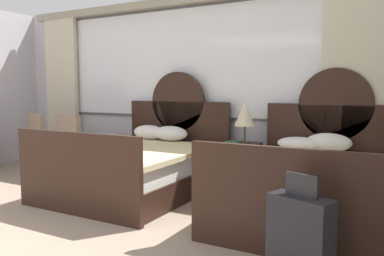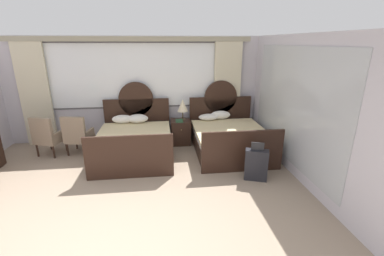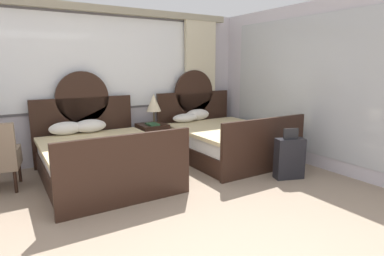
{
  "view_description": "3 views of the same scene",
  "coord_description": "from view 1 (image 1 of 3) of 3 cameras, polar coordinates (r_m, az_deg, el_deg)",
  "views": [
    {
      "loc": [
        2.99,
        -0.78,
        1.32
      ],
      "look_at": [
        1.16,
        2.56,
        0.94
      ],
      "focal_mm": 36.31,
      "sensor_mm": 36.0,
      "label": 1
    },
    {
      "loc": [
        0.65,
        -2.59,
        2.55
      ],
      "look_at": [
        1.31,
        2.84,
        0.75
      ],
      "focal_mm": 24.5,
      "sensor_mm": 36.0,
      "label": 2
    },
    {
      "loc": [
        -1.23,
        -1.37,
        1.68
      ],
      "look_at": [
        1.29,
        2.73,
        0.73
      ],
      "focal_mm": 29.73,
      "sensor_mm": 36.0,
      "label": 3
    }
  ],
  "objects": [
    {
      "name": "armchair_by_window_left",
      "position": [
        6.11,
        -16.57,
        -2.41
      ],
      "size": [
        0.62,
        0.62,
        0.95
      ],
      "color": "#84705B",
      "rests_on": "ground_plane"
    },
    {
      "name": "book_on_nightstand",
      "position": [
        4.97,
        6.02,
        -2.17
      ],
      "size": [
        0.18,
        0.26,
        0.03
      ],
      "color": "#285133",
      "rests_on": "nightstand_between_beds"
    },
    {
      "name": "table_lamp_on_nightstand",
      "position": [
        5.03,
        7.78,
        2.01
      ],
      "size": [
        0.27,
        0.27,
        0.54
      ],
      "color": "brown",
      "rests_on": "nightstand_between_beds"
    },
    {
      "name": "suitcase_on_floor",
      "position": [
        2.8,
        15.57,
        -15.64
      ],
      "size": [
        0.47,
        0.32,
        0.77
      ],
      "color": "black",
      "rests_on": "ground_plane"
    },
    {
      "name": "bed_near_mirror",
      "position": [
        4.19,
        17.85,
        -8.21
      ],
      "size": [
        1.68,
        2.14,
        1.59
      ],
      "color": "black",
      "rests_on": "ground_plane"
    },
    {
      "name": "bed_near_window",
      "position": [
        5.09,
        -7.84,
        -5.52
      ],
      "size": [
        1.68,
        2.14,
        1.59
      ],
      "color": "black",
      "rests_on": "ground_plane"
    },
    {
      "name": "wall_back_window",
      "position": [
        5.95,
        -1.52,
        6.85
      ],
      "size": [
        6.49,
        0.22,
        2.7
      ],
      "color": "silver",
      "rests_on": "ground_plane"
    },
    {
      "name": "nightstand_between_beds",
      "position": [
        5.1,
        6.79,
        -5.75
      ],
      "size": [
        0.49,
        0.51,
        0.63
      ],
      "color": "black",
      "rests_on": "ground_plane"
    },
    {
      "name": "armchair_by_window_centre",
      "position": [
        6.6,
        -20.66,
        -1.95
      ],
      "size": [
        0.68,
        0.68,
        0.95
      ],
      "color": "#84705B",
      "rests_on": "ground_plane"
    }
  ]
}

